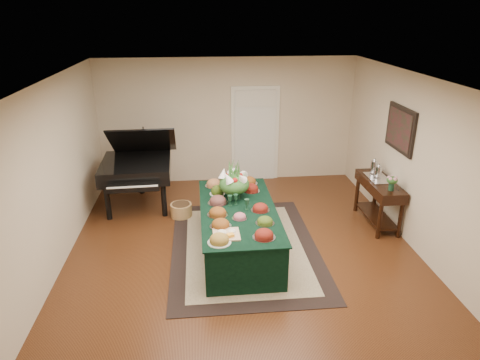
{
  "coord_description": "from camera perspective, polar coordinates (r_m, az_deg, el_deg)",
  "views": [
    {
      "loc": [
        -0.63,
        -6.05,
        3.61
      ],
      "look_at": [
        0.0,
        0.3,
        1.05
      ],
      "focal_mm": 32.0,
      "sensor_mm": 36.0,
      "label": 1
    }
  ],
  "objects": [
    {
      "name": "cutting_board",
      "position": [
        5.91,
        -1.84,
        -7.0
      ],
      "size": [
        0.37,
        0.37,
        0.1
      ],
      "color": "tan",
      "rests_on": "buffet_table"
    },
    {
      "name": "kitchen_doorway",
      "position": [
        9.47,
        2.02,
        5.97
      ],
      "size": [
        1.05,
        0.07,
        2.1
      ],
      "color": "white",
      "rests_on": "ground"
    },
    {
      "name": "buffet_table",
      "position": [
        6.81,
        -0.24,
        -6.58
      ],
      "size": [
        1.18,
        2.49,
        0.73
      ],
      "color": "black",
      "rests_on": "ground"
    },
    {
      "name": "wicker_basket",
      "position": [
        8.06,
        -7.84,
        -4.01
      ],
      "size": [
        0.4,
        0.4,
        0.25
      ],
      "primitive_type": "cylinder",
      "color": "#AB7B45",
      "rests_on": "ground"
    },
    {
      "name": "green_goblets",
      "position": [
        6.68,
        -0.34,
        -2.86
      ],
      "size": [
        0.32,
        0.27,
        0.18
      ],
      "color": "#163823",
      "rests_on": "buffet_table"
    },
    {
      "name": "mahogany_sideboard",
      "position": [
        7.91,
        18.09,
        -1.38
      ],
      "size": [
        0.45,
        1.27,
        0.82
      ],
      "color": "black",
      "rests_on": "ground"
    },
    {
      "name": "ground",
      "position": [
        7.08,
        0.24,
        -8.83
      ],
      "size": [
        6.0,
        6.0,
        0.0
      ],
      "primitive_type": "plane",
      "color": "black",
      "rests_on": "ground"
    },
    {
      "name": "wall_painting",
      "position": [
        7.66,
        20.58,
        6.39
      ],
      "size": [
        0.05,
        0.95,
        0.75
      ],
      "color": "black",
      "rests_on": "ground"
    },
    {
      "name": "area_rug",
      "position": [
        7.05,
        0.6,
        -8.91
      ],
      "size": [
        2.34,
        3.28,
        0.01
      ],
      "color": "black",
      "rests_on": "ground"
    },
    {
      "name": "tea_service",
      "position": [
        7.99,
        17.74,
        1.26
      ],
      "size": [
        0.34,
        0.58,
        0.3
      ],
      "color": "silver",
      "rests_on": "mahogany_sideboard"
    },
    {
      "name": "food_platters",
      "position": [
        6.68,
        -0.76,
        -3.29
      ],
      "size": [
        0.99,
        2.32,
        0.12
      ],
      "color": "silver",
      "rests_on": "buffet_table"
    },
    {
      "name": "pink_bouquet",
      "position": [
        7.43,
        19.62,
        -0.08
      ],
      "size": [
        0.2,
        0.2,
        0.26
      ],
      "color": "#163823",
      "rests_on": "mahogany_sideboard"
    },
    {
      "name": "floral_centerpiece",
      "position": [
        6.92,
        -0.79,
        -0.07
      ],
      "size": [
        0.52,
        0.52,
        0.52
      ],
      "color": "#163823",
      "rests_on": "buffet_table"
    },
    {
      "name": "grand_piano",
      "position": [
        8.4,
        -13.59,
        1.68
      ],
      "size": [
        1.45,
        1.62,
        1.63
      ],
      "color": "black",
      "rests_on": "ground"
    }
  ]
}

